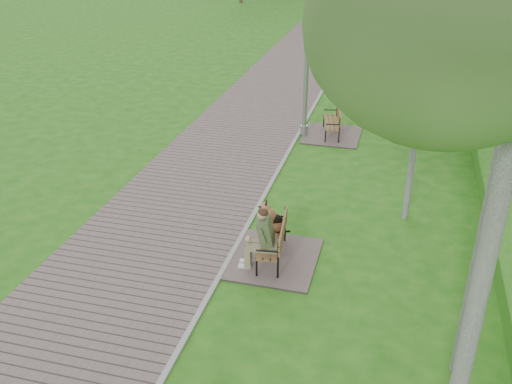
{
  "coord_description": "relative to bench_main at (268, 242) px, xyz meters",
  "views": [
    {
      "loc": [
        2.98,
        -4.57,
        6.36
      ],
      "look_at": [
        0.28,
        5.52,
        1.06
      ],
      "focal_mm": 40.0,
      "sensor_mm": 36.0,
      "label": 1
    }
  ],
  "objects": [
    {
      "name": "bench_main",
      "position": [
        0.0,
        0.0,
        0.0
      ],
      "size": [
        1.73,
        1.92,
        1.51
      ],
      "color": "#6B5C57",
      "rests_on": "ground"
    },
    {
      "name": "walkway",
      "position": [
        -2.51,
        16.81,
        -0.4
      ],
      "size": [
        3.5,
        67.0,
        0.04
      ],
      "primitive_type": "cube",
      "color": "#6B5C57",
      "rests_on": "ground"
    },
    {
      "name": "kerb",
      "position": [
        -0.76,
        16.81,
        -0.4
      ],
      "size": [
        0.1,
        67.0,
        0.05
      ],
      "primitive_type": "cube",
      "color": "#999993",
      "rests_on": "ground"
    },
    {
      "name": "lamp_post_second",
      "position": [
        -0.58,
        6.89,
        2.27
      ],
      "size": [
        0.22,
        0.22,
        5.75
      ],
      "color": "gray",
      "rests_on": "ground"
    },
    {
      "name": "bench_third",
      "position": [
        0.24,
        16.03,
        -0.25
      ],
      "size": [
        1.57,
        1.74,
        0.96
      ],
      "color": "#6B5C57",
      "rests_on": "ground"
    },
    {
      "name": "bench_second",
      "position": [
        0.22,
        7.12,
        -0.23
      ],
      "size": [
        1.68,
        1.87,
        1.03
      ],
      "color": "#6B5C57",
      "rests_on": "ground"
    }
  ]
}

